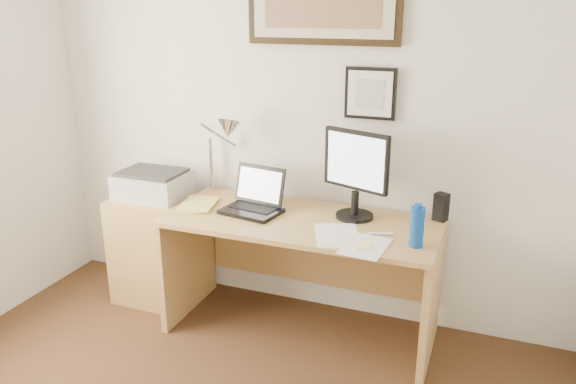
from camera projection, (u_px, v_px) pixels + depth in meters
The scene contains 17 objects.
wall_back at pixel (299, 121), 3.50m from camera, with size 3.50×0.02×2.50m, color white.
side_cabinet at pixel (155, 249), 3.81m from camera, with size 0.50×0.40×0.73m, color #AF8449.
water_bottle at pixel (417, 227), 2.88m from camera, with size 0.07×0.07×0.21m, color #0B429B.
bottle_cap at pixel (419, 206), 2.84m from camera, with size 0.04×0.04×0.02m, color #0B429B.
speaker at pixel (441, 207), 3.23m from camera, with size 0.07×0.06×0.16m, color black.
paper_sheet_a at pixel (337, 235), 3.05m from camera, with size 0.23×0.33×0.00m, color white.
paper_sheet_b at pixel (365, 246), 2.90m from camera, with size 0.21×0.31×0.00m, color white.
sticky_pad at pixel (364, 246), 2.89m from camera, with size 0.07×0.07×0.01m, color #FFF078.
marker_pen at pixel (381, 234), 3.05m from camera, with size 0.02×0.02×0.14m, color white.
book at pixel (183, 204), 3.50m from camera, with size 0.20×0.28×0.02m, color #E6D76C.
desk at pixel (305, 250), 3.43m from camera, with size 1.60×0.70×0.75m.
laptop at pixel (254, 201), 3.40m from camera, with size 0.38×0.35×0.26m.
lcd_monitor at pixel (356, 170), 3.20m from camera, with size 0.41×0.22×0.52m.
printer at pixel (153, 184), 3.69m from camera, with size 0.44×0.34×0.18m.
desk_lamp at pixel (227, 132), 3.49m from camera, with size 0.29×0.27×0.53m.
picture_large at pixel (323, 3), 3.20m from camera, with size 0.92×0.04×0.47m.
picture_small at pixel (370, 93), 3.25m from camera, with size 0.30×0.03×0.30m.
Camera 1 is at (1.17, -1.25, 1.94)m, focal length 35.00 mm.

